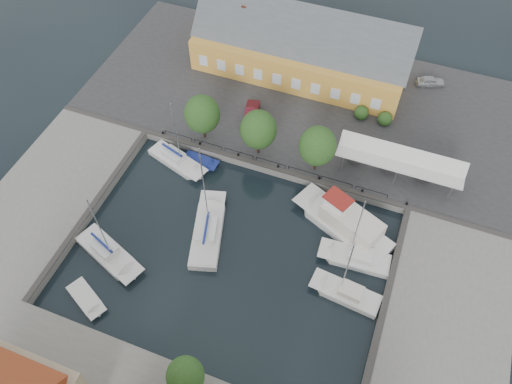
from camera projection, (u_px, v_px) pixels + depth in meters
The scene contains 18 objects.
ground at pixel (236, 242), 53.23m from camera, with size 140.00×140.00×0.00m, color black.
north_quay at pixel (302, 100), 65.72m from camera, with size 56.00×26.00×1.00m, color #2D2D30.
west_quay at pixel (49, 195), 56.41m from camera, with size 12.00×24.00×1.00m, color slate.
east_quay at pixel (443, 328), 47.01m from camera, with size 12.00×24.00×1.00m, color slate.
quay_edge_fittings at pixel (252, 203), 55.04m from camera, with size 56.00×24.72×0.40m.
warehouse at pixel (298, 47), 66.13m from camera, with size 28.56×14.00×9.55m.
tent_canopy at pixel (401, 159), 55.41m from camera, with size 14.00×4.00×2.83m.
quay_trees at pixel (258, 130), 56.48m from camera, with size 18.20×4.20×6.30m.
car_silver at pixel (430, 81), 66.27m from camera, with size 1.52×3.77×1.28m, color #B7BABF.
car_red at pixel (252, 114), 62.38m from camera, with size 1.62×4.65×1.53m, color maroon.
center_sailboat at pixel (208, 232), 53.58m from camera, with size 5.50×10.05×13.29m.
trawler at pixel (346, 224), 53.40m from camera, with size 12.03×7.86×5.00m.
east_boat_a at pixel (356, 259), 51.74m from camera, with size 7.65×2.95×10.74m.
east_boat_b at pixel (347, 294), 49.35m from camera, with size 7.32×3.07×9.91m.
west_boat_a at pixel (177, 161), 59.69m from camera, with size 8.19×4.56×10.67m.
west_boat_d at pixel (109, 254), 52.08m from camera, with size 8.79×5.41×11.41m.
launch_sw at pixel (87, 299), 49.21m from camera, with size 5.13×3.80×0.98m.
launch_nw at pixel (200, 162), 59.84m from camera, with size 4.53×2.00×0.88m.
Camera 1 is at (11.84, -25.04, 45.83)m, focal length 35.00 mm.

